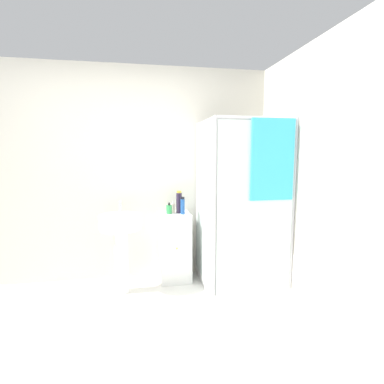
{
  "coord_description": "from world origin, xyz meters",
  "views": [
    {
      "loc": [
        0.1,
        -1.92,
        1.52
      ],
      "look_at": [
        0.67,
        1.15,
        1.1
      ],
      "focal_mm": 28.0,
      "sensor_mm": 36.0,
      "label": 1
    }
  ],
  "objects_px": {
    "shampoo_bottle_blue": "(183,206)",
    "lotion_bottle_white": "(173,208)",
    "sink": "(121,235)",
    "shampoo_bottle_tall_black": "(179,202)",
    "soap_dispenser": "(169,209)"
  },
  "relations": [
    {
      "from": "sink",
      "to": "shampoo_bottle_blue",
      "type": "distance_m",
      "value": 0.76
    },
    {
      "from": "sink",
      "to": "lotion_bottle_white",
      "type": "height_order",
      "value": "sink"
    },
    {
      "from": "shampoo_bottle_blue",
      "to": "lotion_bottle_white",
      "type": "bearing_deg",
      "value": 127.29
    },
    {
      "from": "shampoo_bottle_tall_black",
      "to": "lotion_bottle_white",
      "type": "distance_m",
      "value": 0.11
    },
    {
      "from": "sink",
      "to": "shampoo_bottle_blue",
      "type": "relative_size",
      "value": 4.96
    },
    {
      "from": "soap_dispenser",
      "to": "sink",
      "type": "bearing_deg",
      "value": -157.21
    },
    {
      "from": "sink",
      "to": "shampoo_bottle_blue",
      "type": "height_order",
      "value": "shampoo_bottle_blue"
    },
    {
      "from": "sink",
      "to": "shampoo_bottle_tall_black",
      "type": "bearing_deg",
      "value": 19.87
    },
    {
      "from": "shampoo_bottle_blue",
      "to": "shampoo_bottle_tall_black",
      "type": "bearing_deg",
      "value": 111.63
    },
    {
      "from": "sink",
      "to": "shampoo_bottle_tall_black",
      "type": "xyz_separation_m",
      "value": [
        0.66,
        0.24,
        0.3
      ]
    },
    {
      "from": "soap_dispenser",
      "to": "shampoo_bottle_tall_black",
      "type": "relative_size",
      "value": 0.5
    },
    {
      "from": "shampoo_bottle_blue",
      "to": "lotion_bottle_white",
      "type": "distance_m",
      "value": 0.16
    },
    {
      "from": "shampoo_bottle_blue",
      "to": "lotion_bottle_white",
      "type": "xyz_separation_m",
      "value": [
        -0.1,
        0.13,
        -0.04
      ]
    },
    {
      "from": "sink",
      "to": "shampoo_bottle_blue",
      "type": "bearing_deg",
      "value": 13.15
    },
    {
      "from": "lotion_bottle_white",
      "to": "shampoo_bottle_blue",
      "type": "bearing_deg",
      "value": -52.71
    }
  ]
}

